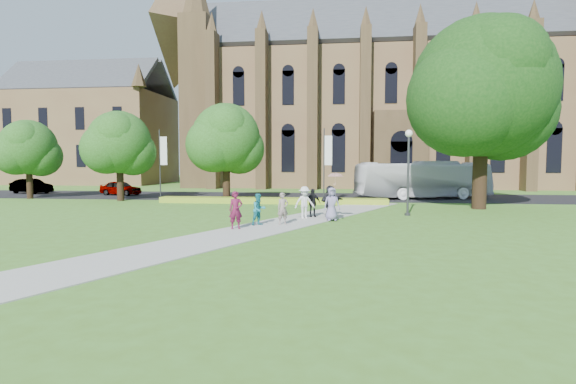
# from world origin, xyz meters

# --- Properties ---
(ground) EXTENTS (160.00, 160.00, 0.00)m
(ground) POSITION_xyz_m (0.00, 0.00, 0.00)
(ground) COLOR #477122
(ground) RESTS_ON ground
(road) EXTENTS (160.00, 10.00, 0.02)m
(road) POSITION_xyz_m (0.00, 20.00, 0.01)
(road) COLOR black
(road) RESTS_ON ground
(footpath) EXTENTS (15.58, 28.54, 0.04)m
(footpath) POSITION_xyz_m (0.00, 1.00, 0.02)
(footpath) COLOR #B2B2A8
(footpath) RESTS_ON ground
(flower_hedge) EXTENTS (18.00, 1.40, 0.45)m
(flower_hedge) POSITION_xyz_m (-2.00, 13.20, 0.23)
(flower_hedge) COLOR #CDD129
(flower_hedge) RESTS_ON ground
(cathedral) EXTENTS (52.60, 18.25, 28.00)m
(cathedral) POSITION_xyz_m (10.00, 39.73, 12.98)
(cathedral) COLOR brown
(cathedral) RESTS_ON ground
(building_west) EXTENTS (22.00, 14.00, 18.30)m
(building_west) POSITION_xyz_m (-34.00, 42.00, 9.21)
(building_west) COLOR brown
(building_west) RESTS_ON ground
(streetlamp) EXTENTS (0.44, 0.44, 5.24)m
(streetlamp) POSITION_xyz_m (7.50, 6.50, 3.30)
(streetlamp) COLOR #38383D
(streetlamp) RESTS_ON ground
(large_tree) EXTENTS (9.60, 9.60, 13.20)m
(large_tree) POSITION_xyz_m (13.00, 11.00, 8.37)
(large_tree) COLOR #332114
(large_tree) RESTS_ON ground
(street_tree_0) EXTENTS (5.20, 5.20, 7.50)m
(street_tree_0) POSITION_xyz_m (-15.00, 14.00, 4.87)
(street_tree_0) COLOR #332114
(street_tree_0) RESTS_ON ground
(street_tree_1) EXTENTS (5.60, 5.60, 8.05)m
(street_tree_1) POSITION_xyz_m (-6.00, 14.50, 5.22)
(street_tree_1) COLOR #332114
(street_tree_1) RESTS_ON ground
(street_tree_2) EXTENTS (4.80, 4.80, 6.95)m
(street_tree_2) POSITION_xyz_m (-24.00, 15.00, 4.53)
(street_tree_2) COLOR #332114
(street_tree_2) RESTS_ON ground
(banner_pole_0) EXTENTS (0.70, 0.10, 6.00)m
(banner_pole_0) POSITION_xyz_m (2.11, 15.20, 3.39)
(banner_pole_0) COLOR #38383D
(banner_pole_0) RESTS_ON ground
(banner_pole_1) EXTENTS (0.70, 0.10, 6.00)m
(banner_pole_1) POSITION_xyz_m (-11.89, 15.20, 3.39)
(banner_pole_1) COLOR #38383D
(banner_pole_1) RESTS_ON ground
(tour_coach) EXTENTS (12.24, 5.78, 3.32)m
(tour_coach) POSITION_xyz_m (10.54, 19.16, 1.68)
(tour_coach) COLOR silver
(tour_coach) RESTS_ON road
(car_0) EXTENTS (4.35, 2.49, 1.39)m
(car_0) POSITION_xyz_m (-17.94, 19.69, 0.72)
(car_0) COLOR gray
(car_0) RESTS_ON road
(car_1) EXTENTS (4.77, 2.68, 1.49)m
(car_1) POSITION_xyz_m (-28.02, 20.58, 0.76)
(car_1) COLOR gray
(car_1) RESTS_ON road
(pedestrian_0) EXTENTS (0.79, 0.67, 1.85)m
(pedestrian_0) POSITION_xyz_m (-1.63, -0.34, 0.96)
(pedestrian_0) COLOR #5D1533
(pedestrian_0) RESTS_ON footpath
(pedestrian_1) EXTENTS (1.00, 0.99, 1.63)m
(pedestrian_1) POSITION_xyz_m (-0.76, 1.07, 0.86)
(pedestrian_1) COLOR teal
(pedestrian_1) RESTS_ON footpath
(pedestrian_2) EXTENTS (1.36, 1.09, 1.84)m
(pedestrian_2) POSITION_xyz_m (1.36, 4.07, 0.96)
(pedestrian_2) COLOR silver
(pedestrian_2) RESTS_ON footpath
(pedestrian_3) EXTENTS (1.06, 0.69, 1.67)m
(pedestrian_3) POSITION_xyz_m (1.76, 4.82, 0.88)
(pedestrian_3) COLOR black
(pedestrian_3) RESTS_ON footpath
(pedestrian_4) EXTENTS (1.03, 0.81, 1.84)m
(pedestrian_4) POSITION_xyz_m (2.94, 3.36, 0.96)
(pedestrian_4) COLOR gray
(pedestrian_4) RESTS_ON footpath
(pedestrian_5) EXTENTS (1.58, 1.63, 1.86)m
(pedestrian_5) POSITION_xyz_m (2.80, 5.15, 0.97)
(pedestrian_5) COLOR #23232A
(pedestrian_5) RESTS_ON footpath
(pedestrian_6) EXTENTS (0.72, 0.63, 1.67)m
(pedestrian_6) POSITION_xyz_m (0.44, 1.50, 0.87)
(pedestrian_6) COLOR gray
(pedestrian_6) RESTS_ON footpath
(parasol) EXTENTS (1.00, 1.00, 0.73)m
(parasol) POSITION_xyz_m (3.12, 3.46, 2.25)
(parasol) COLOR #D395AD
(parasol) RESTS_ON pedestrian_4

